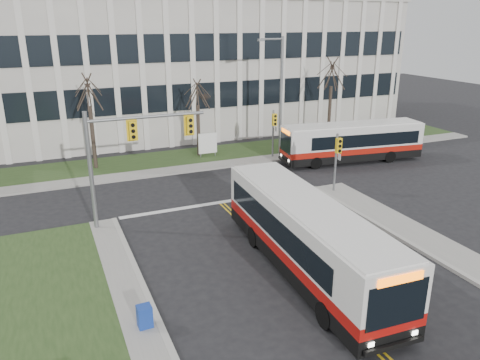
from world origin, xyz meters
name	(u,v)px	position (x,y,z in m)	size (l,w,h in m)	color
ground	(287,265)	(0.00, 0.00, 0.00)	(120.00, 120.00, 0.00)	black
sidewalk_cross	(249,161)	(5.00, 15.20, 0.07)	(44.00, 1.60, 0.14)	#9E9B93
building_lawn	(235,152)	(5.00, 18.00, 0.06)	(44.00, 5.00, 0.12)	#29411B
office_building	(188,66)	(5.00, 30.00, 6.00)	(40.00, 16.00, 12.00)	beige
mast_arm_signal	(123,147)	(-5.62, 7.16, 4.26)	(6.11, 0.38, 6.20)	slate
signal_pole_near	(337,155)	(7.20, 6.90, 2.50)	(0.34, 0.39, 3.80)	slate
signal_pole_far	(274,127)	(7.20, 15.40, 2.50)	(0.34, 0.39, 3.80)	slate
streetlight	(279,90)	(8.03, 16.20, 5.19)	(2.15, 0.25, 9.20)	slate
directory_sign	(208,144)	(2.50, 17.50, 1.17)	(1.50, 0.12, 2.00)	slate
tree_left	(88,93)	(-6.00, 18.00, 5.51)	(1.80, 1.80, 7.70)	#42352B
tree_mid	(197,95)	(2.00, 18.20, 4.88)	(1.80, 1.80, 6.82)	#42352B
tree_right	(332,75)	(14.00, 18.00, 5.91)	(1.80, 1.80, 8.25)	#42352B
bus_main	(306,238)	(0.44, -0.78, 1.58)	(2.56, 11.82, 3.15)	silver
bus_cross	(352,143)	(12.32, 12.27, 1.45)	(2.35, 10.85, 2.89)	silver
newspaper_box_blue	(145,318)	(-6.80, -2.08, 0.47)	(0.50, 0.45, 0.95)	navy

